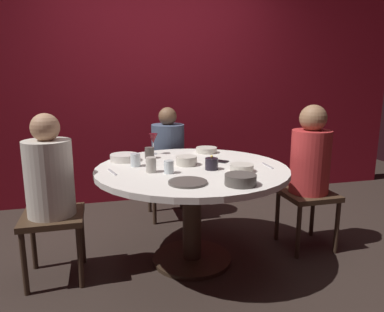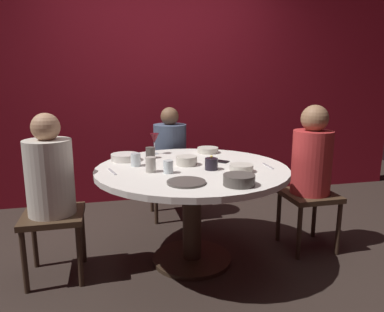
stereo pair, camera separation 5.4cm
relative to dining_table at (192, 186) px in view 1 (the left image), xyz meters
name	(u,v)px [view 1 (the left image)]	position (x,y,z in m)	size (l,w,h in m)	color
ground_plane	(192,260)	(0.00, 0.00, -0.60)	(8.00, 8.00, 0.00)	#2D231E
back_wall	(156,85)	(0.00, 1.59, 0.70)	(6.00, 0.10, 2.60)	maroon
dining_table	(192,186)	(0.00, 0.00, 0.00)	(1.40, 1.40, 0.74)	silver
seated_diner_left	(50,180)	(-0.97, 0.00, 0.12)	(0.40, 0.40, 1.15)	#3F2D1E
seated_diner_back	(168,150)	(0.00, 0.94, 0.09)	(0.40, 0.40, 1.10)	#3F2D1E
seated_diner_right	(310,161)	(0.97, 0.00, 0.13)	(0.40, 0.40, 1.17)	#3F2D1E
candle_holder	(212,164)	(0.11, -0.11, 0.19)	(0.09, 0.09, 0.10)	black
wine_glass	(153,139)	(-0.20, 0.52, 0.27)	(0.08, 0.08, 0.18)	silver
dinner_plate	(188,182)	(-0.13, -0.40, 0.15)	(0.24, 0.24, 0.01)	#4C4742
cell_phone	(219,161)	(0.24, 0.11, 0.15)	(0.07, 0.14, 0.01)	black
bowl_serving_large	(186,161)	(-0.03, 0.06, 0.18)	(0.16, 0.16, 0.07)	beige
bowl_salad_center	(242,168)	(0.30, -0.21, 0.17)	(0.16, 0.16, 0.05)	beige
bowl_small_white	(207,150)	(0.25, 0.46, 0.17)	(0.18, 0.18, 0.05)	beige
bowl_sauce_side	(240,180)	(0.17, -0.51, 0.18)	(0.19, 0.19, 0.06)	#4C4742
bowl_rice_portion	(124,157)	(-0.46, 0.32, 0.17)	(0.22, 0.22, 0.05)	silver
cup_near_candle	(151,165)	(-0.31, -0.08, 0.20)	(0.07, 0.07, 0.10)	#B2ADA3
cup_by_left_diner	(135,160)	(-0.39, 0.12, 0.19)	(0.07, 0.07, 0.09)	silver
cup_by_right_diner	(149,153)	(-0.26, 0.36, 0.19)	(0.07, 0.07, 0.09)	#4C4742
cup_center_front	(169,167)	(-0.20, -0.14, 0.19)	(0.07, 0.07, 0.09)	silver
fork_near_plate	(112,172)	(-0.57, -0.02, 0.15)	(0.02, 0.18, 0.01)	#B7B7BC
knife_near_plate	(268,166)	(0.54, -0.12, 0.15)	(0.02, 0.18, 0.01)	#B7B7BC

